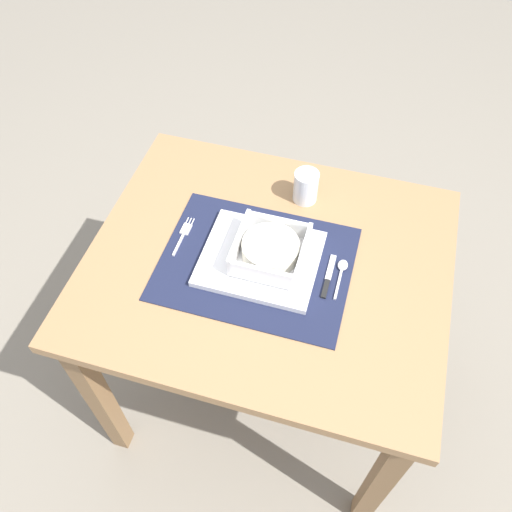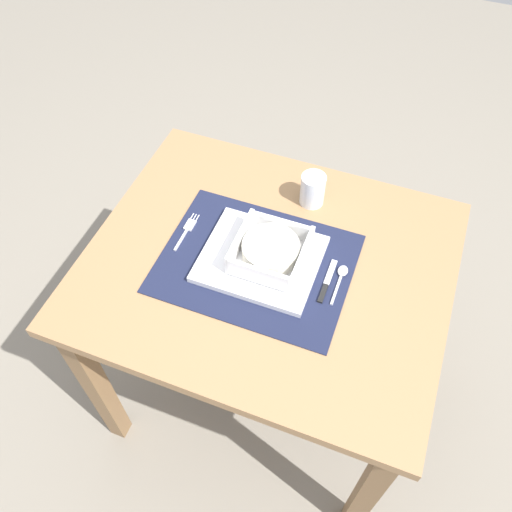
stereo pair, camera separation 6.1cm
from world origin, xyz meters
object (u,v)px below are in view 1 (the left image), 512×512
object	(u,v)px
butter_knife	(328,279)
fork	(184,233)
drinking_glass	(306,188)
porridge_bowl	(270,251)
spoon	(342,269)
dining_table	(267,286)

from	to	relation	value
butter_knife	fork	bearing A→B (deg)	170.17
fork	drinking_glass	xyz separation A→B (m)	(0.26, 0.21, 0.03)
drinking_glass	butter_knife	bearing A→B (deg)	-65.29
porridge_bowl	drinking_glass	world-z (taller)	drinking_glass
spoon	drinking_glass	distance (m)	0.25
porridge_bowl	fork	size ratio (longest dim) A/B	1.30
dining_table	spoon	world-z (taller)	spoon
porridge_bowl	fork	bearing A→B (deg)	173.96
porridge_bowl	fork	xyz separation A→B (m)	(-0.23, 0.02, -0.04)
dining_table	drinking_glass	distance (m)	0.27
drinking_glass	fork	bearing A→B (deg)	-141.70
spoon	butter_knife	world-z (taller)	spoon
dining_table	porridge_bowl	xyz separation A→B (m)	(0.01, -0.00, 0.15)
fork	spoon	distance (m)	0.40
butter_knife	drinking_glass	size ratio (longest dim) A/B	1.44
dining_table	fork	bearing A→B (deg)	174.75
dining_table	fork	world-z (taller)	fork
butter_knife	drinking_glass	world-z (taller)	drinking_glass
fork	spoon	size ratio (longest dim) A/B	1.10
butter_knife	dining_table	bearing A→B (deg)	169.81
fork	drinking_glass	size ratio (longest dim) A/B	1.43
drinking_glass	dining_table	bearing A→B (deg)	-99.59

